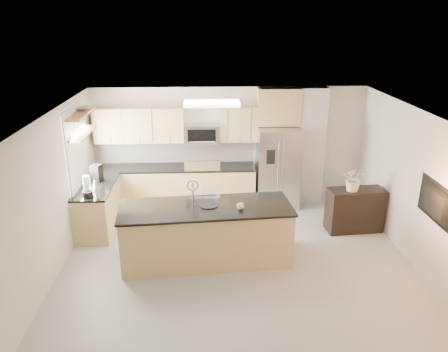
{
  "coord_description": "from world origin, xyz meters",
  "views": [
    {
      "loc": [
        -0.53,
        -6.16,
        4.04
      ],
      "look_at": [
        -0.19,
        1.3,
        1.28
      ],
      "focal_mm": 35.0,
      "sensor_mm": 36.0,
      "label": 1
    }
  ],
  "objects_px": {
    "cup": "(240,206)",
    "coffee_maker": "(97,174)",
    "microwave": "(202,134)",
    "blender": "(87,188)",
    "kettle": "(95,184)",
    "refrigerator": "(278,167)",
    "flower_vase": "(355,173)",
    "television": "(431,203)",
    "platter": "(209,205)",
    "range": "(203,185)",
    "island": "(206,233)",
    "credenza": "(355,210)",
    "bowl": "(82,108)"
  },
  "relations": [
    {
      "from": "platter",
      "to": "range",
      "type": "bearing_deg",
      "value": 92.78
    },
    {
      "from": "refrigerator",
      "to": "kettle",
      "type": "xyz_separation_m",
      "value": [
        -3.68,
        -1.24,
        0.14
      ]
    },
    {
      "from": "flower_vase",
      "to": "blender",
      "type": "bearing_deg",
      "value": -177.3
    },
    {
      "from": "island",
      "to": "television",
      "type": "distance_m",
      "value": 3.63
    },
    {
      "from": "platter",
      "to": "television",
      "type": "xyz_separation_m",
      "value": [
        3.4,
        -0.81,
        0.33
      ]
    },
    {
      "from": "island",
      "to": "cup",
      "type": "xyz_separation_m",
      "value": [
        0.58,
        -0.12,
        0.55
      ]
    },
    {
      "from": "blender",
      "to": "television",
      "type": "distance_m",
      "value": 5.78
    },
    {
      "from": "television",
      "to": "platter",
      "type": "bearing_deg",
      "value": 76.56
    },
    {
      "from": "range",
      "to": "microwave",
      "type": "height_order",
      "value": "microwave"
    },
    {
      "from": "island",
      "to": "platter",
      "type": "relative_size",
      "value": 9.19
    },
    {
      "from": "flower_vase",
      "to": "television",
      "type": "xyz_separation_m",
      "value": [
        0.61,
        -1.7,
        0.12
      ]
    },
    {
      "from": "platter",
      "to": "flower_vase",
      "type": "xyz_separation_m",
      "value": [
        2.79,
        0.89,
        0.22
      ]
    },
    {
      "from": "island",
      "to": "bowl",
      "type": "bearing_deg",
      "value": 140.79
    },
    {
      "from": "refrigerator",
      "to": "platter",
      "type": "height_order",
      "value": "refrigerator"
    },
    {
      "from": "platter",
      "to": "bowl",
      "type": "distance_m",
      "value": 3.14
    },
    {
      "from": "refrigerator",
      "to": "flower_vase",
      "type": "relative_size",
      "value": 2.41
    },
    {
      "from": "range",
      "to": "platter",
      "type": "height_order",
      "value": "range"
    },
    {
      "from": "cup",
      "to": "range",
      "type": "bearing_deg",
      "value": 104.52
    },
    {
      "from": "range",
      "to": "refrigerator",
      "type": "relative_size",
      "value": 0.64
    },
    {
      "from": "microwave",
      "to": "credenza",
      "type": "bearing_deg",
      "value": -26.31
    },
    {
      "from": "flower_vase",
      "to": "cup",
      "type": "bearing_deg",
      "value": -155.03
    },
    {
      "from": "microwave",
      "to": "credenza",
      "type": "distance_m",
      "value": 3.56
    },
    {
      "from": "range",
      "to": "credenza",
      "type": "xyz_separation_m",
      "value": [
        3.0,
        -1.36,
        -0.04
      ]
    },
    {
      "from": "coffee_maker",
      "to": "bowl",
      "type": "relative_size",
      "value": 0.93
    },
    {
      "from": "blender",
      "to": "television",
      "type": "bearing_deg",
      "value": -14.74
    },
    {
      "from": "island",
      "to": "kettle",
      "type": "bearing_deg",
      "value": 148.53
    },
    {
      "from": "kettle",
      "to": "platter",
      "type": "bearing_deg",
      "value": -25.56
    },
    {
      "from": "refrigerator",
      "to": "television",
      "type": "distance_m",
      "value": 3.62
    },
    {
      "from": "cup",
      "to": "bowl",
      "type": "bearing_deg",
      "value": 149.18
    },
    {
      "from": "cup",
      "to": "bowl",
      "type": "relative_size",
      "value": 0.34
    },
    {
      "from": "kettle",
      "to": "bowl",
      "type": "height_order",
      "value": "bowl"
    },
    {
      "from": "credenza",
      "to": "flower_vase",
      "type": "height_order",
      "value": "flower_vase"
    },
    {
      "from": "flower_vase",
      "to": "coffee_maker",
      "type": "bearing_deg",
      "value": 173.26
    },
    {
      "from": "bowl",
      "to": "flower_vase",
      "type": "distance_m",
      "value": 5.32
    },
    {
      "from": "blender",
      "to": "microwave",
      "type": "bearing_deg",
      "value": 40.55
    },
    {
      "from": "cup",
      "to": "coffee_maker",
      "type": "relative_size",
      "value": 0.36
    },
    {
      "from": "coffee_maker",
      "to": "refrigerator",
      "type": "bearing_deg",
      "value": 11.73
    },
    {
      "from": "credenza",
      "to": "bowl",
      "type": "relative_size",
      "value": 2.97
    },
    {
      "from": "flower_vase",
      "to": "range",
      "type": "bearing_deg",
      "value": 154.0
    },
    {
      "from": "range",
      "to": "refrigerator",
      "type": "height_order",
      "value": "refrigerator"
    },
    {
      "from": "kettle",
      "to": "refrigerator",
      "type": "bearing_deg",
      "value": 18.6
    },
    {
      "from": "range",
      "to": "television",
      "type": "height_order",
      "value": "television"
    },
    {
      "from": "microwave",
      "to": "blender",
      "type": "distance_m",
      "value": 2.78
    },
    {
      "from": "platter",
      "to": "kettle",
      "type": "height_order",
      "value": "kettle"
    },
    {
      "from": "island",
      "to": "blender",
      "type": "xyz_separation_m",
      "value": [
        -2.14,
        0.7,
        0.6
      ]
    },
    {
      "from": "microwave",
      "to": "flower_vase",
      "type": "distance_m",
      "value": 3.31
    },
    {
      "from": "cup",
      "to": "coffee_maker",
      "type": "height_order",
      "value": "coffee_maker"
    },
    {
      "from": "credenza",
      "to": "blender",
      "type": "bearing_deg",
      "value": 178.22
    },
    {
      "from": "refrigerator",
      "to": "coffee_maker",
      "type": "bearing_deg",
      "value": -168.27
    },
    {
      "from": "television",
      "to": "flower_vase",
      "type": "bearing_deg",
      "value": 19.55
    }
  ]
}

